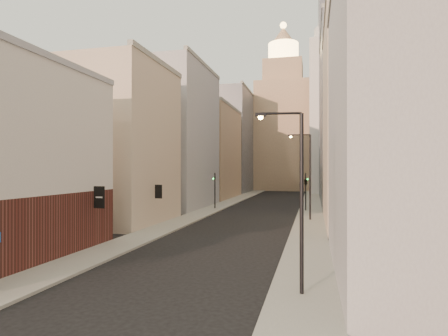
{
  "coord_description": "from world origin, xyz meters",
  "views": [
    {
      "loc": [
        6.95,
        -8.78,
        5.53
      ],
      "look_at": [
        -0.21,
        20.92,
        5.61
      ],
      "focal_mm": 30.0,
      "sensor_mm": 36.0,
      "label": 1
    }
  ],
  "objects_px": {
    "clock_tower": "(283,124)",
    "streetlamp_near": "(297,191)",
    "traffic_light_left": "(215,184)",
    "traffic_light_right": "(306,181)",
    "streetlamp_mid": "(308,171)",
    "white_tower": "(328,111)"
  },
  "relations": [
    {
      "from": "clock_tower",
      "to": "streetlamp_near",
      "type": "bearing_deg",
      "value": -85.1
    },
    {
      "from": "traffic_light_left",
      "to": "traffic_light_right",
      "type": "distance_m",
      "value": 12.19
    },
    {
      "from": "clock_tower",
      "to": "streetlamp_mid",
      "type": "relative_size",
      "value": 4.85
    },
    {
      "from": "traffic_light_right",
      "to": "streetlamp_near",
      "type": "bearing_deg",
      "value": 92.17
    },
    {
      "from": "white_tower",
      "to": "traffic_light_right",
      "type": "height_order",
      "value": "white_tower"
    },
    {
      "from": "white_tower",
      "to": "streetlamp_mid",
      "type": "xyz_separation_m",
      "value": [
        -3.68,
        -46.02,
        -13.32
      ]
    },
    {
      "from": "streetlamp_near",
      "to": "white_tower",
      "type": "bearing_deg",
      "value": 76.97
    },
    {
      "from": "streetlamp_mid",
      "to": "traffic_light_right",
      "type": "height_order",
      "value": "streetlamp_mid"
    },
    {
      "from": "white_tower",
      "to": "streetlamp_near",
      "type": "height_order",
      "value": "white_tower"
    },
    {
      "from": "traffic_light_right",
      "to": "traffic_light_left",
      "type": "bearing_deg",
      "value": 2.67
    },
    {
      "from": "clock_tower",
      "to": "white_tower",
      "type": "relative_size",
      "value": 1.08
    },
    {
      "from": "traffic_light_left",
      "to": "streetlamp_mid",
      "type": "bearing_deg",
      "value": 167.13
    },
    {
      "from": "streetlamp_near",
      "to": "clock_tower",
      "type": "bearing_deg",
      "value": 84.94
    },
    {
      "from": "streetlamp_mid",
      "to": "streetlamp_near",
      "type": "bearing_deg",
      "value": -90.78
    },
    {
      "from": "white_tower",
      "to": "clock_tower",
      "type": "bearing_deg",
      "value": 128.16
    },
    {
      "from": "streetlamp_near",
      "to": "streetlamp_mid",
      "type": "xyz_separation_m",
      "value": [
        0.09,
        24.32,
        0.72
      ]
    },
    {
      "from": "clock_tower",
      "to": "traffic_light_left",
      "type": "relative_size",
      "value": 8.98
    },
    {
      "from": "white_tower",
      "to": "traffic_light_right",
      "type": "relative_size",
      "value": 8.3
    },
    {
      "from": "streetlamp_near",
      "to": "traffic_light_left",
      "type": "height_order",
      "value": "streetlamp_near"
    },
    {
      "from": "streetlamp_near",
      "to": "traffic_light_left",
      "type": "bearing_deg",
      "value": 100.73
    },
    {
      "from": "clock_tower",
      "to": "white_tower",
      "type": "xyz_separation_m",
      "value": [
        11.0,
        -14.0,
        0.97
      ]
    },
    {
      "from": "traffic_light_left",
      "to": "white_tower",
      "type": "bearing_deg",
      "value": -91.64
    }
  ]
}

